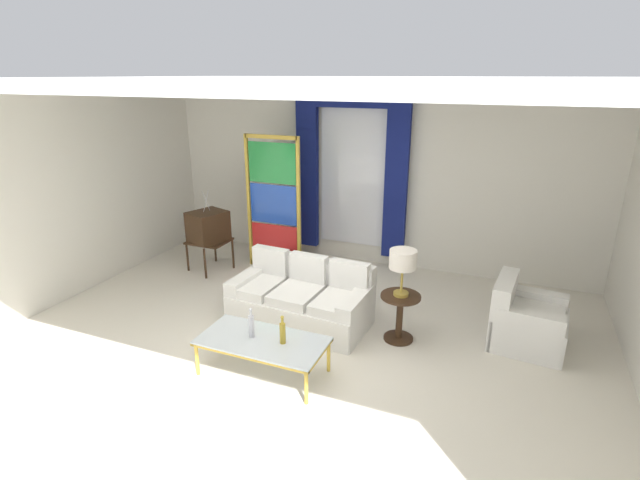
{
  "coord_description": "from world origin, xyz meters",
  "views": [
    {
      "loc": [
        2.17,
        -4.52,
        3.08
      ],
      "look_at": [
        -0.06,
        0.9,
        1.05
      ],
      "focal_mm": 26.92,
      "sensor_mm": 36.0,
      "label": 1
    }
  ],
  "objects_px": {
    "peacock_figurine": "(285,267)",
    "table_lamp_brass": "(403,261)",
    "coffee_table": "(262,342)",
    "bottle_crystal_tall": "(283,332)",
    "stained_glass_divider": "(273,207)",
    "armchair_white": "(524,322)",
    "bottle_blue_decanter": "(251,325)",
    "round_side_table": "(400,313)",
    "vintage_tv": "(208,228)",
    "couch_white_long": "(303,299)"
  },
  "relations": [
    {
      "from": "table_lamp_brass",
      "to": "couch_white_long",
      "type": "bearing_deg",
      "value": 179.64
    },
    {
      "from": "coffee_table",
      "to": "couch_white_long",
      "type": "bearing_deg",
      "value": 94.28
    },
    {
      "from": "vintage_tv",
      "to": "peacock_figurine",
      "type": "xyz_separation_m",
      "value": [
        1.33,
        0.08,
        -0.51
      ]
    },
    {
      "from": "coffee_table",
      "to": "bottle_blue_decanter",
      "type": "distance_m",
      "value": 0.22
    },
    {
      "from": "bottle_blue_decanter",
      "to": "couch_white_long",
      "type": "bearing_deg",
      "value": 88.12
    },
    {
      "from": "armchair_white",
      "to": "table_lamp_brass",
      "type": "xyz_separation_m",
      "value": [
        -1.39,
        -0.47,
        0.74
      ]
    },
    {
      "from": "couch_white_long",
      "to": "stained_glass_divider",
      "type": "distance_m",
      "value": 2.02
    },
    {
      "from": "couch_white_long",
      "to": "table_lamp_brass",
      "type": "height_order",
      "value": "table_lamp_brass"
    },
    {
      "from": "round_side_table",
      "to": "table_lamp_brass",
      "type": "xyz_separation_m",
      "value": [
        0.0,
        0.0,
        0.67
      ]
    },
    {
      "from": "bottle_blue_decanter",
      "to": "bottle_crystal_tall",
      "type": "distance_m",
      "value": 0.37
    },
    {
      "from": "bottle_blue_decanter",
      "to": "coffee_table",
      "type": "bearing_deg",
      "value": -5.57
    },
    {
      "from": "couch_white_long",
      "to": "bottle_crystal_tall",
      "type": "distance_m",
      "value": 1.29
    },
    {
      "from": "stained_glass_divider",
      "to": "peacock_figurine",
      "type": "relative_size",
      "value": 3.67
    },
    {
      "from": "bottle_blue_decanter",
      "to": "bottle_crystal_tall",
      "type": "bearing_deg",
      "value": 1.61
    },
    {
      "from": "couch_white_long",
      "to": "armchair_white",
      "type": "distance_m",
      "value": 2.72
    },
    {
      "from": "vintage_tv",
      "to": "armchair_white",
      "type": "bearing_deg",
      "value": -6.28
    },
    {
      "from": "stained_glass_divider",
      "to": "table_lamp_brass",
      "type": "relative_size",
      "value": 3.86
    },
    {
      "from": "peacock_figurine",
      "to": "round_side_table",
      "type": "relative_size",
      "value": 1.01
    },
    {
      "from": "couch_white_long",
      "to": "stained_glass_divider",
      "type": "relative_size",
      "value": 0.82
    },
    {
      "from": "bottle_crystal_tall",
      "to": "vintage_tv",
      "type": "relative_size",
      "value": 0.24
    },
    {
      "from": "coffee_table",
      "to": "peacock_figurine",
      "type": "xyz_separation_m",
      "value": [
        -0.89,
        2.33,
        -0.16
      ]
    },
    {
      "from": "bottle_crystal_tall",
      "to": "table_lamp_brass",
      "type": "xyz_separation_m",
      "value": [
        0.96,
        1.22,
        0.49
      ]
    },
    {
      "from": "bottle_blue_decanter",
      "to": "bottle_crystal_tall",
      "type": "height_order",
      "value": "bottle_blue_decanter"
    },
    {
      "from": "coffee_table",
      "to": "bottle_blue_decanter",
      "type": "height_order",
      "value": "bottle_blue_decanter"
    },
    {
      "from": "stained_glass_divider",
      "to": "armchair_white",
      "type": "bearing_deg",
      "value": -14.57
    },
    {
      "from": "table_lamp_brass",
      "to": "round_side_table",
      "type": "bearing_deg",
      "value": 180.0
    },
    {
      "from": "coffee_table",
      "to": "round_side_table",
      "type": "relative_size",
      "value": 2.29
    },
    {
      "from": "coffee_table",
      "to": "table_lamp_brass",
      "type": "bearing_deg",
      "value": 46.28
    },
    {
      "from": "peacock_figurine",
      "to": "table_lamp_brass",
      "type": "xyz_separation_m",
      "value": [
        2.08,
        -1.08,
        0.81
      ]
    },
    {
      "from": "stained_glass_divider",
      "to": "couch_white_long",
      "type": "bearing_deg",
      "value": -51.28
    },
    {
      "from": "bottle_crystal_tall",
      "to": "peacock_figurine",
      "type": "height_order",
      "value": "bottle_crystal_tall"
    },
    {
      "from": "coffee_table",
      "to": "stained_glass_divider",
      "type": "distance_m",
      "value": 3.08
    },
    {
      "from": "peacock_figurine",
      "to": "table_lamp_brass",
      "type": "height_order",
      "value": "table_lamp_brass"
    },
    {
      "from": "vintage_tv",
      "to": "round_side_table",
      "type": "bearing_deg",
      "value": -16.35
    },
    {
      "from": "bottle_crystal_tall",
      "to": "stained_glass_divider",
      "type": "relative_size",
      "value": 0.15
    },
    {
      "from": "table_lamp_brass",
      "to": "coffee_table",
      "type": "bearing_deg",
      "value": -133.72
    },
    {
      "from": "round_side_table",
      "to": "table_lamp_brass",
      "type": "relative_size",
      "value": 1.04
    },
    {
      "from": "couch_white_long",
      "to": "armchair_white",
      "type": "height_order",
      "value": "couch_white_long"
    },
    {
      "from": "armchair_white",
      "to": "stained_glass_divider",
      "type": "distance_m",
      "value": 4.06
    },
    {
      "from": "coffee_table",
      "to": "stained_glass_divider",
      "type": "xyz_separation_m",
      "value": [
        -1.27,
        2.72,
        0.68
      ]
    },
    {
      "from": "couch_white_long",
      "to": "round_side_table",
      "type": "bearing_deg",
      "value": -0.36
    },
    {
      "from": "peacock_figurine",
      "to": "table_lamp_brass",
      "type": "bearing_deg",
      "value": -27.48
    },
    {
      "from": "stained_glass_divider",
      "to": "round_side_table",
      "type": "relative_size",
      "value": 3.7
    },
    {
      "from": "couch_white_long",
      "to": "peacock_figurine",
      "type": "distance_m",
      "value": 1.34
    },
    {
      "from": "bottle_crystal_tall",
      "to": "armchair_white",
      "type": "distance_m",
      "value": 2.91
    },
    {
      "from": "coffee_table",
      "to": "vintage_tv",
      "type": "relative_size",
      "value": 1.01
    },
    {
      "from": "round_side_table",
      "to": "table_lamp_brass",
      "type": "distance_m",
      "value": 0.67
    },
    {
      "from": "bottle_crystal_tall",
      "to": "vintage_tv",
      "type": "height_order",
      "value": "vintage_tv"
    },
    {
      "from": "armchair_white",
      "to": "peacock_figurine",
      "type": "distance_m",
      "value": 3.53
    },
    {
      "from": "coffee_table",
      "to": "bottle_blue_decanter",
      "type": "relative_size",
      "value": 4.03
    }
  ]
}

